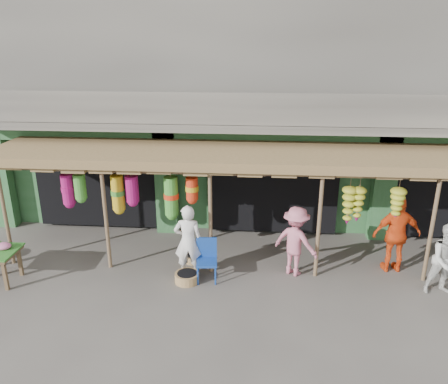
# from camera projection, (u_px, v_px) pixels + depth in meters

# --- Properties ---
(ground) EXTENTS (80.00, 80.00, 0.00)m
(ground) POSITION_uv_depth(u_px,v_px,m) (273.00, 269.00, 10.68)
(ground) COLOR #514C47
(ground) RESTS_ON ground
(building) EXTENTS (16.40, 6.80, 7.00)m
(building) POSITION_uv_depth(u_px,v_px,m) (273.00, 103.00, 14.12)
(building) COLOR gray
(building) RESTS_ON ground
(awning) EXTENTS (14.00, 2.70, 2.79)m
(awning) POSITION_uv_depth(u_px,v_px,m) (270.00, 159.00, 10.58)
(awning) COLOR brown
(awning) RESTS_ON ground
(blue_chair) EXTENTS (0.52, 0.53, 0.99)m
(blue_chair) POSITION_uv_depth(u_px,v_px,m) (207.00, 257.00, 10.11)
(blue_chair) COLOR #163E95
(blue_chair) RESTS_ON ground
(basket_left) EXTENTS (0.56, 0.56, 0.21)m
(basket_left) POSITION_uv_depth(u_px,v_px,m) (0.00, 254.00, 11.22)
(basket_left) COLOR olive
(basket_left) RESTS_ON ground
(basket_mid) EXTENTS (0.71, 0.71, 0.22)m
(basket_mid) POSITION_uv_depth(u_px,v_px,m) (187.00, 277.00, 10.11)
(basket_mid) COLOR #A38A49
(basket_mid) RESTS_ON ground
(basket_right) EXTENTS (0.47, 0.47, 0.18)m
(basket_right) POSITION_uv_depth(u_px,v_px,m) (193.00, 259.00, 11.01)
(basket_right) COLOR #9C7A49
(basket_right) RESTS_ON ground
(person_front) EXTENTS (0.68, 0.47, 1.78)m
(person_front) POSITION_uv_depth(u_px,v_px,m) (188.00, 241.00, 10.13)
(person_front) COLOR white
(person_front) RESTS_ON ground
(person_right) EXTENTS (0.84, 0.68, 1.64)m
(person_right) POSITION_uv_depth(u_px,v_px,m) (447.00, 260.00, 9.42)
(person_right) COLOR silver
(person_right) RESTS_ON ground
(person_vendor) EXTENTS (1.17, 0.58, 1.92)m
(person_vendor) POSITION_uv_depth(u_px,v_px,m) (397.00, 234.00, 10.33)
(person_vendor) COLOR #EC4C16
(person_vendor) RESTS_ON ground
(person_shopper) EXTENTS (1.27, 1.13, 1.70)m
(person_shopper) POSITION_uv_depth(u_px,v_px,m) (296.00, 241.00, 10.23)
(person_shopper) COLOR #CB6B81
(person_shopper) RESTS_ON ground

